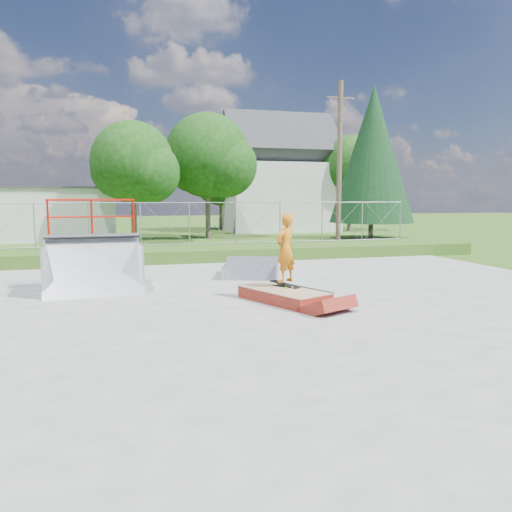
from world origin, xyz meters
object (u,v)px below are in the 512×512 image
(grind_box, at_px, (284,296))
(flat_bank_ramp, at_px, (251,269))
(skater, at_px, (286,251))
(quarter_pipe, at_px, (93,246))

(grind_box, distance_m, flat_bank_ramp, 3.91)
(grind_box, xyz_separation_m, skater, (0.14, 0.29, 1.03))
(quarter_pipe, distance_m, skater, 5.06)
(flat_bank_ramp, xyz_separation_m, skater, (-0.11, -3.61, 0.94))
(grind_box, height_order, flat_bank_ramp, flat_bank_ramp)
(grind_box, xyz_separation_m, flat_bank_ramp, (0.25, 3.90, 0.09))
(quarter_pipe, bearing_deg, grind_box, -33.53)
(grind_box, relative_size, skater, 1.50)
(flat_bank_ramp, bearing_deg, grind_box, -75.20)
(skater, bearing_deg, grind_box, 32.44)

